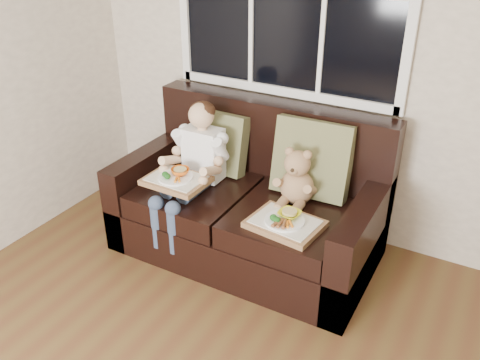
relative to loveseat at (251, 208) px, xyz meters
The scene contains 8 objects.
room_walls 2.51m from the loveseat, 69.29° to the right, with size 4.52×5.02×2.71m.
loveseat is the anchor object (origin of this frame).
pillow_left 0.51m from the loveseat, 155.84° to the left, with size 0.43×0.21×0.43m.
pillow_right 0.55m from the loveseat, 23.34° to the left, with size 0.50×0.24×0.51m.
child 0.50m from the loveseat, 161.52° to the right, with size 0.37×0.59×0.85m.
teddy_bear 0.43m from the loveseat, ahead, with size 0.23×0.29×0.38m.
tray_left 0.55m from the loveseat, 140.99° to the right, with size 0.40×0.31×0.09m.
tray_right 0.51m from the loveseat, 37.88° to the right, with size 0.45×0.36×0.09m.
Camera 1 is at (0.59, -0.58, 2.09)m, focal length 38.00 mm.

